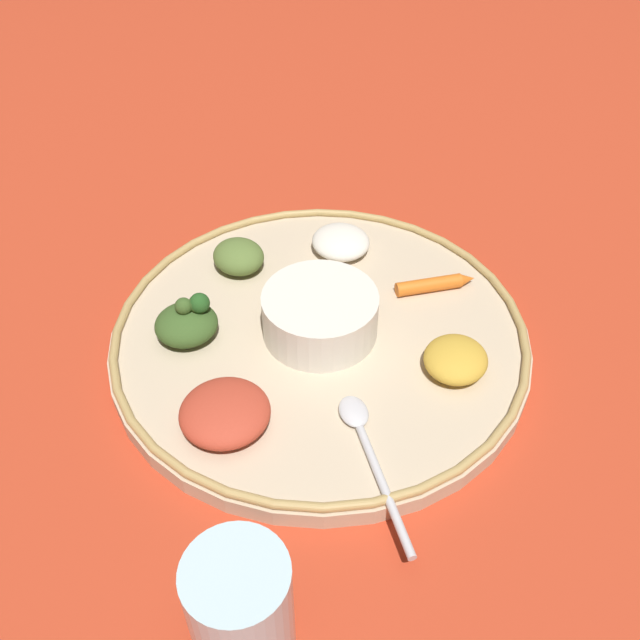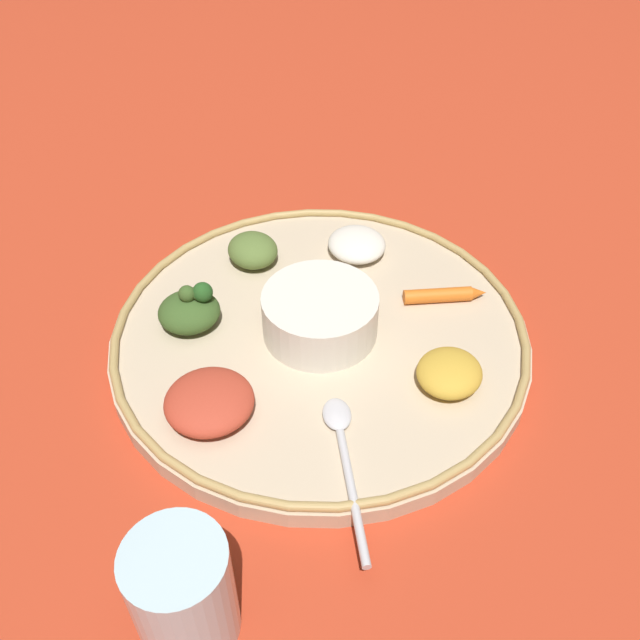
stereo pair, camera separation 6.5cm
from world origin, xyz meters
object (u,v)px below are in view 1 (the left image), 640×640
at_px(greens_pile, 188,321).
at_px(spoon, 366,444).
at_px(center_bowl, 320,313).
at_px(carrot_near_spoon, 435,284).
at_px(drinking_glass, 241,613).

bearing_deg(greens_pile, spoon, 73.04).
xyz_separation_m(center_bowl, carrot_near_spoon, (-0.10, 0.08, -0.02)).
bearing_deg(spoon, greens_pile, -106.96).
bearing_deg(spoon, carrot_near_spoon, 179.85).
bearing_deg(carrot_near_spoon, spoon, -0.15).
bearing_deg(drinking_glass, greens_pile, -143.53).
xyz_separation_m(spoon, carrot_near_spoon, (-0.21, 0.00, 0.00)).
bearing_deg(carrot_near_spoon, center_bowl, -40.51).
relative_size(center_bowl, greens_pile, 1.34).
relative_size(spoon, carrot_near_spoon, 1.75).
xyz_separation_m(center_bowl, drinking_glass, (0.28, 0.06, -0.00)).
xyz_separation_m(spoon, greens_pile, (-0.06, -0.19, 0.01)).
distance_m(greens_pile, drinking_glass, 0.28).
bearing_deg(center_bowl, carrot_near_spoon, 139.49).
distance_m(spoon, carrot_near_spoon, 0.21).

